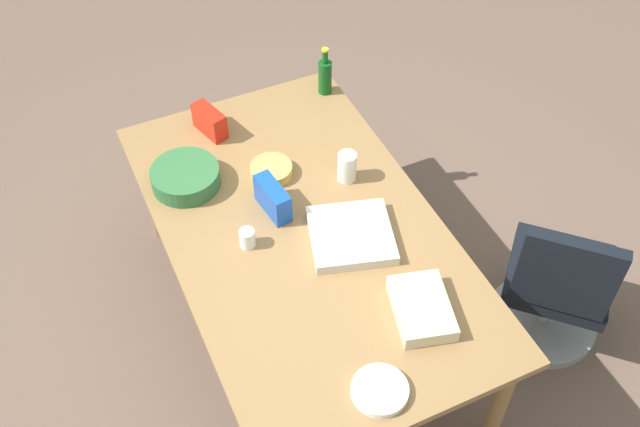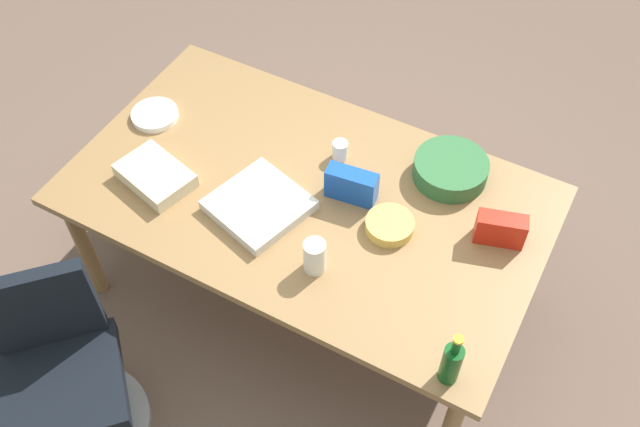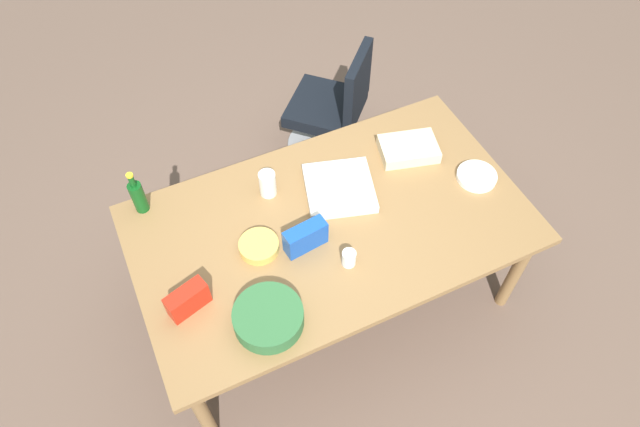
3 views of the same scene
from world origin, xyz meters
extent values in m
plane|color=brown|center=(0.00, 0.00, 0.00)|extent=(10.00, 10.00, 0.00)
cube|color=olive|center=(0.00, 0.00, 0.73)|extent=(2.05, 1.19, 0.04)
cylinder|color=olive|center=(-0.94, -0.51, 0.36)|extent=(0.07, 0.07, 0.71)
cylinder|color=olive|center=(0.94, -0.51, 0.36)|extent=(0.07, 0.07, 0.71)
cylinder|color=olive|center=(0.94, 0.51, 0.36)|extent=(0.07, 0.07, 0.71)
cylinder|color=gray|center=(-0.51, -1.12, 0.03)|extent=(0.56, 0.56, 0.05)
cylinder|color=gray|center=(-0.51, -1.12, 0.23)|extent=(0.06, 0.06, 0.36)
cube|color=black|center=(-0.51, -1.12, 0.41)|extent=(0.68, 0.68, 0.09)
cube|color=black|center=(-0.66, -0.97, 0.68)|extent=(0.34, 0.35, 0.44)
cube|color=silver|center=(-0.13, -0.17, 0.78)|extent=(0.45, 0.45, 0.05)
cylinder|color=#2F6637|center=(0.51, 0.39, 0.80)|extent=(0.39, 0.39, 0.09)
cylinder|color=#DFB450|center=(0.40, -0.01, 0.78)|extent=(0.26, 0.26, 0.05)
cylinder|color=white|center=(-0.86, 0.07, 0.77)|extent=(0.28, 0.28, 0.03)
cube|color=red|center=(0.81, 0.16, 0.82)|extent=(0.21, 0.13, 0.14)
cube|color=#164AB0|center=(0.18, 0.07, 0.83)|extent=(0.23, 0.11, 0.15)
cylinder|color=white|center=(0.03, 0.26, 0.80)|extent=(0.09, 0.09, 0.09)
cylinder|color=#0E4C18|center=(0.86, -0.51, 0.85)|extent=(0.09, 0.09, 0.19)
cylinder|color=#0E4C18|center=(0.86, -0.51, 0.98)|extent=(0.04, 0.04, 0.07)
cylinder|color=gold|center=(0.86, -0.51, 1.02)|extent=(0.05, 0.05, 0.01)
cube|color=beige|center=(-0.61, -0.25, 0.79)|extent=(0.37, 0.29, 0.07)
cylinder|color=white|center=(0.22, -0.32, 0.83)|extent=(0.11, 0.11, 0.15)
camera|label=1|loc=(-2.03, 0.86, 3.29)|focal=42.02mm
camera|label=2|loc=(1.01, -1.74, 3.13)|focal=40.41mm
camera|label=3|loc=(0.78, 1.53, 3.16)|focal=31.88mm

